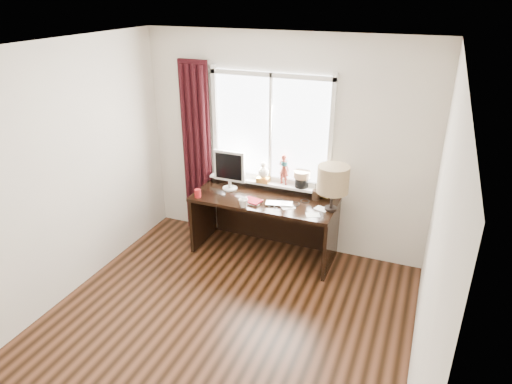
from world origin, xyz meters
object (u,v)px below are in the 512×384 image
at_px(red_cup, 198,193).
at_px(desk, 267,213).
at_px(table_lamp, 333,180).
at_px(monitor, 229,168).
at_px(laptop, 279,204).
at_px(mug, 243,203).

height_order(red_cup, desk, red_cup).
bearing_deg(table_lamp, red_cup, -170.54).
distance_m(monitor, table_lamp, 1.30).
bearing_deg(monitor, desk, -0.68).
relative_size(red_cup, monitor, 0.20).
distance_m(red_cup, desk, 0.87).
bearing_deg(table_lamp, laptop, -170.92).
xyz_separation_m(laptop, table_lamp, (0.58, 0.09, 0.35)).
bearing_deg(red_cup, laptop, 9.69).
relative_size(monitor, table_lamp, 0.94).
xyz_separation_m(monitor, table_lamp, (1.29, -0.10, 0.09)).
bearing_deg(mug, monitor, 131.55).
distance_m(mug, red_cup, 0.61).
bearing_deg(laptop, mug, -164.30).
relative_size(red_cup, table_lamp, 0.19).
distance_m(laptop, mug, 0.41).
distance_m(laptop, red_cup, 0.98).
bearing_deg(desk, mug, -108.78).
bearing_deg(red_cup, desk, 25.64).
bearing_deg(monitor, red_cup, -124.59).
height_order(desk, monitor, monitor).
height_order(red_cup, table_lamp, table_lamp).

